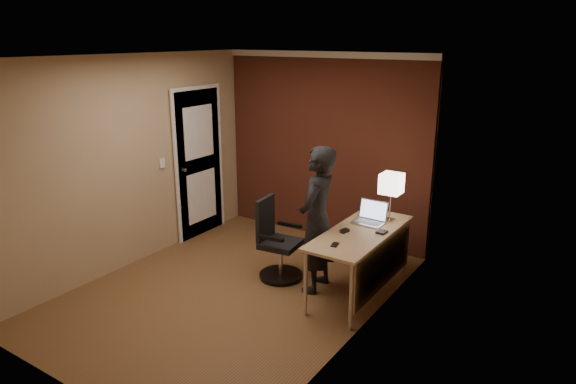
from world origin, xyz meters
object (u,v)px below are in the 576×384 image
object	(u,v)px
laptop	(371,216)
person	(317,220)
desk_lamp	(391,184)
mouse	(344,231)
desk	(366,244)
phone	(335,245)
wallet	(382,232)
office_chair	(276,244)

from	to	relation	value
laptop	person	xyz separation A→B (m)	(-0.42, -0.44, 0.01)
desk_lamp	mouse	xyz separation A→B (m)	(-0.25, -0.59, -0.40)
desk	laptop	distance (m)	0.38
desk_lamp	phone	world-z (taller)	desk_lamp
desk	person	size ratio (longest dim) A/B	0.93
desk	mouse	world-z (taller)	mouse
person	mouse	bearing A→B (deg)	85.17
phone	desk	bearing A→B (deg)	63.50
mouse	person	distance (m)	0.33
desk_lamp	wallet	xyz separation A→B (m)	(0.08, -0.40, -0.41)
phone	wallet	bearing A→B (deg)	52.72
phone	wallet	xyz separation A→B (m)	(0.25, 0.55, 0.01)
desk_lamp	wallet	size ratio (longest dim) A/B	4.86
desk_lamp	office_chair	size ratio (longest dim) A/B	0.58
phone	person	world-z (taller)	person
laptop	person	distance (m)	0.61
phone	wallet	world-z (taller)	wallet
mouse	phone	size ratio (longest dim) A/B	0.87
desk_lamp	phone	xyz separation A→B (m)	(-0.17, -0.95, -0.41)
desk_lamp	person	xyz separation A→B (m)	(-0.57, -0.60, -0.34)
phone	mouse	bearing A→B (deg)	90.18
desk_lamp	phone	distance (m)	1.05
laptop	phone	world-z (taller)	laptop
mouse	desk	bearing A→B (deg)	45.15
mouse	office_chair	xyz separation A→B (m)	(-0.85, -0.02, -0.34)
desk_lamp	office_chair	distance (m)	1.46
desk_lamp	office_chair	bearing A→B (deg)	-150.96
person	office_chair	bearing A→B (deg)	-96.01
phone	person	distance (m)	0.54
desk_lamp	laptop	distance (m)	0.42
desk	desk_lamp	world-z (taller)	desk_lamp
wallet	person	xyz separation A→B (m)	(-0.66, -0.20, 0.06)
office_chair	person	distance (m)	0.66
laptop	office_chair	bearing A→B (deg)	-154.60
wallet	desk	bearing A→B (deg)	-152.07
wallet	office_chair	world-z (taller)	office_chair
person	desk_lamp	bearing A→B (deg)	129.76
laptop	mouse	size ratio (longest dim) A/B	3.36
mouse	wallet	distance (m)	0.39
desk	mouse	size ratio (longest dim) A/B	15.00
office_chair	phone	bearing A→B (deg)	-20.04
phone	wallet	distance (m)	0.61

